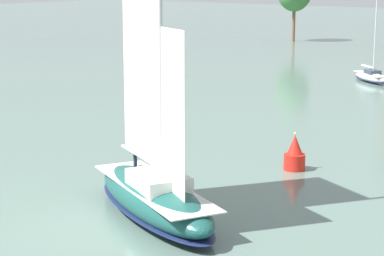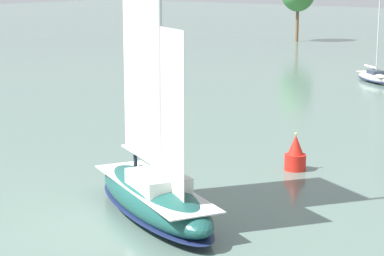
# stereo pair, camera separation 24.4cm
# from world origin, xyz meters

# --- Properties ---
(ground_plane) EXTENTS (400.00, 400.00, 0.00)m
(ground_plane) POSITION_xyz_m (0.00, 0.00, 0.00)
(ground_plane) COLOR slate
(sailboat_main) EXTENTS (11.89, 7.92, 15.96)m
(sailboat_main) POSITION_xyz_m (0.02, -0.01, 1.23)
(sailboat_main) COLOR #194C47
(sailboat_main) RESTS_ON ground
(sailboat_moored_mid_channel) EXTENTS (6.20, 5.29, 8.82)m
(sailboat_moored_mid_channel) POSITION_xyz_m (-11.78, 49.11, 0.60)
(sailboat_moored_mid_channel) COLOR silver
(sailboat_moored_mid_channel) RESTS_ON ground
(channel_buoy) EXTENTS (1.32, 1.32, 2.36)m
(channel_buoy) POSITION_xyz_m (0.78, 12.08, 0.94)
(channel_buoy) COLOR red
(channel_buoy) RESTS_ON ground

